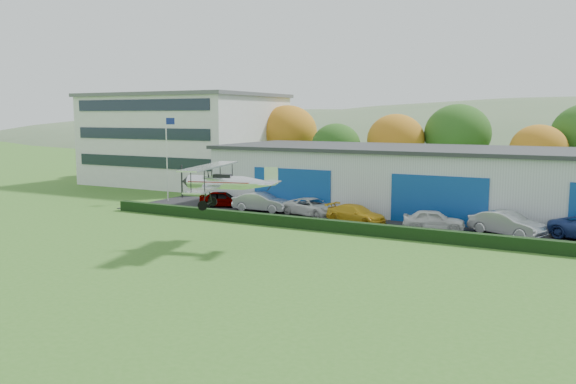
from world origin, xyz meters
The scene contains 15 objects.
ground centered at (0.00, 0.00, 0.00)m, with size 300.00×300.00×0.00m, color #366821.
apron centered at (3.00, 21.00, 0.03)m, with size 48.00×9.00×0.05m, color black.
hedge centered at (3.00, 16.20, 0.40)m, with size 46.00×0.60×0.80m, color black.
hangar centered at (5.00, 27.98, 2.66)m, with size 40.60×12.60×5.30m.
office_block centered at (-28.00, 35.00, 5.21)m, with size 20.60×15.60×10.40m.
flagpole centered at (-19.88, 22.00, 4.78)m, with size 1.05×0.10×8.00m.
tree_belt centered at (0.85, 40.62, 5.61)m, with size 75.70×13.22×10.12m.
distant_hills centered at (-4.38, 140.00, -13.05)m, with size 430.00×196.00×56.00m.
car_0 centered at (-13.45, 21.43, 0.73)m, with size 1.61×4.01×1.37m, color gray.
car_1 centered at (-9.27, 20.94, 0.83)m, with size 1.66×4.75×1.57m, color silver.
car_2 centered at (-4.66, 21.03, 0.74)m, with size 2.28×4.95×1.38m, color silver.
car_3 centered at (-0.38, 19.60, 0.73)m, with size 1.89×4.66×1.35m, color gold.
car_4 centered at (5.28, 19.72, 0.76)m, with size 1.68×4.18×1.42m, color silver.
car_5 centered at (9.97, 20.16, 0.85)m, with size 1.70×4.87×1.61m, color silver.
biplane centered at (-4.55, 8.71, 4.03)m, with size 6.12×6.95×2.59m.
Camera 1 is at (14.93, -19.67, 7.89)m, focal length 36.13 mm.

